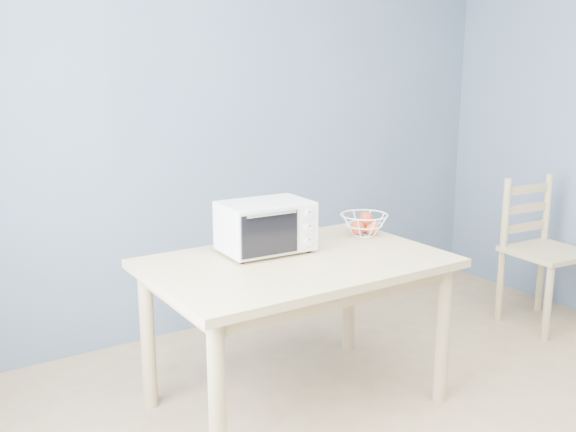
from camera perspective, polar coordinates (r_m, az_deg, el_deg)
room at (r=2.40m, az=22.66°, el=3.97°), size 4.01×4.51×2.61m
dining_table at (r=3.08m, az=0.78°, el=-5.67°), size 1.40×0.90×0.75m
toaster_oven at (r=3.13m, az=-2.28°, el=-0.92°), size 0.44×0.33×0.25m
fruit_basket at (r=3.49m, az=6.74°, el=-0.68°), size 0.30×0.30×0.13m
dining_chair at (r=4.45m, az=21.60°, el=-3.13°), size 0.48×0.48×0.96m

